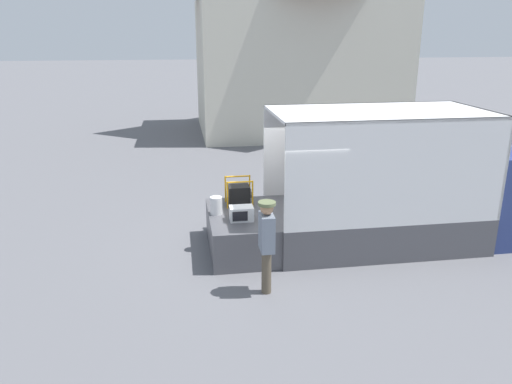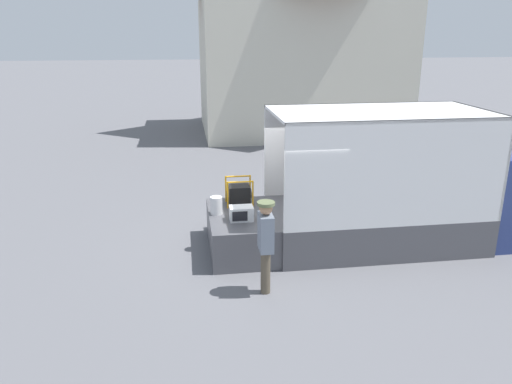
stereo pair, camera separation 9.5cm
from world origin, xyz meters
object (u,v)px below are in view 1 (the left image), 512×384
at_px(box_truck, 443,200).
at_px(worker_person, 267,238).
at_px(orange_bucket, 216,206).
at_px(portable_generator, 240,195).
at_px(microwave, 241,213).

xyz_separation_m(box_truck, worker_person, (-4.50, -1.97, 0.19)).
xyz_separation_m(box_truck, orange_bucket, (-5.25, 0.07, 0.13)).
bearing_deg(portable_generator, worker_person, -86.31).
xyz_separation_m(portable_generator, worker_person, (0.17, -2.61, 0.02)).
distance_m(portable_generator, worker_person, 2.61).
height_order(microwave, worker_person, worker_person).
distance_m(microwave, worker_person, 1.62).
bearing_deg(portable_generator, microwave, -94.91).
bearing_deg(microwave, box_truck, 4.54).
bearing_deg(portable_generator, box_truck, -7.72).
distance_m(portable_generator, orange_bucket, 0.81).
height_order(box_truck, orange_bucket, box_truck).
relative_size(box_truck, portable_generator, 11.18).
distance_m(box_truck, worker_person, 4.92).
distance_m(box_truck, microwave, 4.77).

